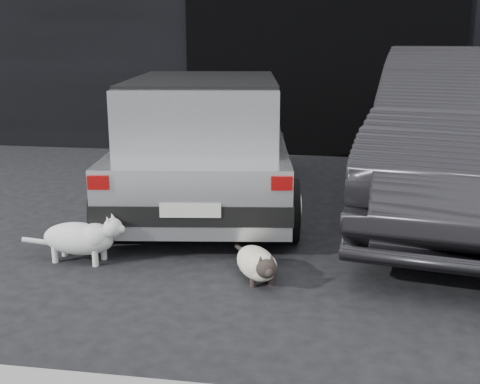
# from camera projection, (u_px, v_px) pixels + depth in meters

# --- Properties ---
(ground) EXTENTS (80.00, 80.00, 0.00)m
(ground) POSITION_uv_depth(u_px,v_px,m) (191.00, 236.00, 5.42)
(ground) COLOR black
(ground) RESTS_ON ground
(garage_opening) EXTENTS (4.00, 0.10, 2.60)m
(garage_opening) POSITION_uv_depth(u_px,v_px,m) (321.00, 68.00, 8.75)
(garage_opening) COLOR black
(garage_opening) RESTS_ON ground
(silver_hatchback) EXTENTS (2.21, 3.84, 1.35)m
(silver_hatchback) POSITION_uv_depth(u_px,v_px,m) (206.00, 136.00, 6.31)
(silver_hatchback) COLOR #B5B8BB
(silver_hatchback) RESTS_ON ground
(second_car) EXTENTS (2.60, 5.23, 1.65)m
(second_car) POSITION_uv_depth(u_px,v_px,m) (473.00, 132.00, 5.98)
(second_car) COLOR black
(second_car) RESTS_ON ground
(cat_siamese) EXTENTS (0.46, 0.74, 0.28)m
(cat_siamese) POSITION_uv_depth(u_px,v_px,m) (258.00, 264.00, 4.43)
(cat_siamese) COLOR beige
(cat_siamese) RESTS_ON ground
(cat_white) EXTENTS (0.89, 0.34, 0.41)m
(cat_white) POSITION_uv_depth(u_px,v_px,m) (83.00, 238.00, 4.78)
(cat_white) COLOR silver
(cat_white) RESTS_ON ground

